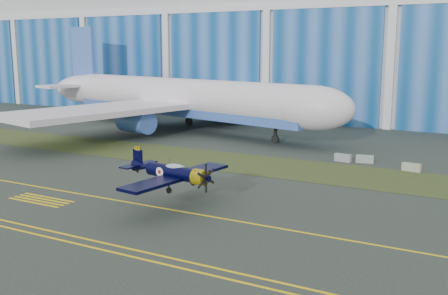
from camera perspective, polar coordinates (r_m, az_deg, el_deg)
The scene contains 13 objects.
ground at distance 44.97m, azimuth 4.61°, elevation -6.25°, with size 260.00×260.00×0.00m, color #303932.
grass_median at distance 57.63m, azimuth 10.28°, elevation -2.60°, with size 260.00×10.00×0.02m, color #475128.
hangar at distance 112.55m, azimuth 20.04°, elevation 10.96°, with size 220.00×45.70×30.00m.
taxiway_centreline at distance 40.66m, azimuth 1.72°, elevation -8.05°, with size 200.00×0.20×0.02m, color yellow.
edge_line_near at distance 33.01m, azimuth -5.93°, elevation -12.65°, with size 80.00×0.20×0.02m, color yellow.
edge_line_far at distance 33.77m, azimuth -4.96°, elevation -12.08°, with size 80.00×0.20×0.02m, color yellow.
hold_short_ladder at distance 48.96m, azimuth -19.28°, elevation -5.41°, with size 6.00×2.40×0.02m, color yellow, non-canonical shape.
warbird at distance 43.67m, azimuth -5.65°, elevation -2.68°, with size 10.91×12.58×3.38m.
jetliner at distance 85.92m, azimuth -4.71°, elevation 9.87°, with size 80.13×72.34×23.95m.
shipping_container at distance 92.45m, azimuth 10.40°, elevation 3.24°, with size 6.71×2.68×2.91m, color silver.
barrier_a at distance 63.39m, azimuth 12.82°, elevation -1.10°, with size 2.00×0.60×0.90m, color gray.
barrier_b at distance 63.28m, azimuth 15.08°, elevation -1.22°, with size 2.00×0.60×0.90m, color gray.
barrier_c at distance 60.36m, azimuth 19.74°, elevation -2.05°, with size 2.00×0.60×0.90m, color #999E86.
Camera 1 is at (17.32, -39.41, 13.00)m, focal length 42.00 mm.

